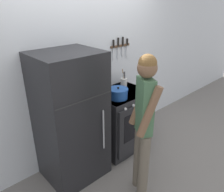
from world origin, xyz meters
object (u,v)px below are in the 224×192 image
(dutch_oven_pot, at_px, (118,93))
(person, at_px, (144,121))
(stove_range, at_px, (122,120))
(tea_kettle, at_px, (107,88))
(utensil_jar, at_px, (124,82))
(refrigerator, at_px, (71,119))

(dutch_oven_pot, xyz_separation_m, person, (-0.27, -0.67, -0.03))
(stove_range, distance_m, tea_kettle, 0.55)
(person, bearing_deg, utensil_jar, -5.31)
(dutch_oven_pot, bearing_deg, stove_range, 29.37)
(tea_kettle, bearing_deg, dutch_oven_pot, -93.14)
(refrigerator, xyz_separation_m, stove_range, (0.85, -0.01, -0.34))
(dutch_oven_pot, height_order, utensil_jar, utensil_jar)
(tea_kettle, bearing_deg, utensil_jar, 1.04)
(refrigerator, xyz_separation_m, dutch_oven_pot, (0.68, -0.11, 0.17))
(dutch_oven_pot, bearing_deg, person, -112.17)
(stove_range, height_order, person, person)
(tea_kettle, distance_m, person, 0.96)
(stove_range, relative_size, utensil_jar, 3.23)
(dutch_oven_pot, relative_size, person, 0.18)
(tea_kettle, bearing_deg, refrigerator, -168.87)
(stove_range, bearing_deg, utensil_jar, 39.26)
(refrigerator, xyz_separation_m, utensil_jar, (1.05, 0.14, 0.17))
(refrigerator, height_order, person, person)
(utensil_jar, distance_m, person, 1.12)
(dutch_oven_pot, bearing_deg, refrigerator, 170.74)
(tea_kettle, height_order, person, person)
(stove_range, bearing_deg, tea_kettle, 136.60)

